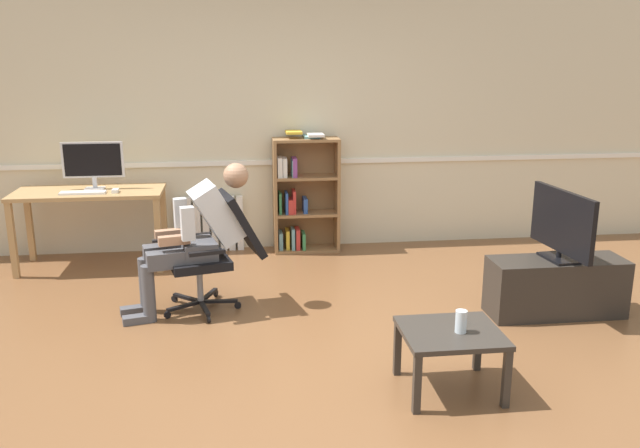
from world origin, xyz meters
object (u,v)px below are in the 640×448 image
Objects in this scene: bookshelf at (302,195)px; computer_mouse at (115,191)px; tv_stand at (556,287)px; coffee_table at (451,339)px; imac_monitor at (93,162)px; tv_screen at (562,224)px; computer_desk at (90,201)px; keyboard at (83,193)px; drinking_glass at (461,321)px; person_seated at (196,234)px; office_chair at (218,246)px; radiator at (210,224)px.

computer_mouse is at bearing -167.13° from bookshelf.
tv_stand reaches higher than coffee_table.
imac_monitor is 4.26m from tv_screen.
tv_stand is (3.91, -1.71, -0.42)m from computer_desk.
computer_mouse is at bearing 156.34° from tv_stand.
keyboard is 0.52× the size of tv_screen.
drinking_glass is at bearing -136.47° from tv_stand.
coffee_table is at bearing 32.49° from person_seated.
tv_stand is at bearing 65.54° from office_chair.
computer_desk is 3.37× the size of keyboard.
person_seated is at bearing -52.58° from imac_monitor.
imac_monitor is 1.39× the size of keyboard.
office_chair is 0.21m from person_seated.
drinking_glass is (1.66, -1.56, -0.17)m from person_seated.
radiator reaches higher than tv_stand.
imac_monitor is 3.99m from drinking_glass.
computer_mouse reaches higher than radiator.
coffee_table is at bearing -47.42° from imac_monitor.
computer_mouse is at bearing -41.60° from imac_monitor.
computer_desk is 2.03× the size of radiator.
tv_stand is (3.93, -1.57, -0.54)m from keyboard.
tv_stand is (3.86, -1.79, -0.79)m from imac_monitor.
imac_monitor is 0.34m from keyboard.
imac_monitor reaches higher than keyboard.
bookshelf reaches higher than keyboard.
radiator is (0.85, 0.51, -0.48)m from computer_mouse.
imac_monitor is 0.72× the size of tv_screen.
computer_desk reaches higher than coffee_table.
keyboard is 1.34m from radiator.
tv_screen is (3.91, -1.71, 0.10)m from computer_desk.
office_chair is (-0.83, -1.52, -0.07)m from bookshelf.
imac_monitor is 0.54× the size of tv_stand.
drinking_glass is (2.76, -2.69, -0.30)m from keyboard.
bookshelf is 1.83× the size of radiator.
person_seated is (-1.00, -1.56, 0.05)m from bookshelf.
radiator reaches higher than drinking_glass.
imac_monitor is at bearing 138.40° from computer_mouse.
coffee_table is at bearing -44.42° from keyboard.
keyboard is at bearing -107.78° from imac_monitor.
office_chair is at bearing -118.63° from bookshelf.
imac_monitor is at bearing -156.61° from person_seated.
computer_mouse is 0.72× the size of drinking_glass.
drinking_glass is (-1.17, -1.11, -0.28)m from tv_screen.
imac_monitor is 1.84m from office_chair.
bookshelf is at bearing 101.98° from drinking_glass.
drinking_glass is (1.62, -3.22, 0.18)m from radiator.
computer_mouse is 0.15× the size of radiator.
bookshelf reaches higher than radiator.
bookshelf reaches higher than computer_mouse.
computer_mouse is 3.97m from tv_screen.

